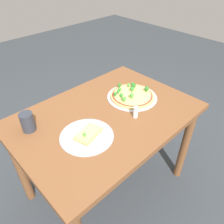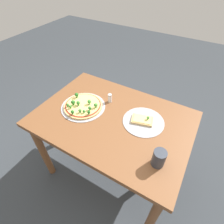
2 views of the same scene
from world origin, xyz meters
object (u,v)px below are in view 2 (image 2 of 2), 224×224
Objects in this scene: dining_table at (112,127)px; pizza_tray_slice at (143,121)px; condiment_shaker at (110,98)px; pizza_tray_whole at (83,106)px; drinking_cup at (159,158)px.

dining_table is 0.25m from pizza_tray_slice.
pizza_tray_slice is 4.10× the size of condiment_shaker.
condiment_shaker is (0.32, -0.07, 0.03)m from pizza_tray_slice.
condiment_shaker reaches higher than pizza_tray_whole.
dining_table is at bearing -25.08° from drinking_cup.
drinking_cup reaches higher than condiment_shaker.
drinking_cup is (-0.21, 0.27, 0.05)m from pizza_tray_slice.
pizza_tray_slice is 2.61× the size of drinking_cup.
pizza_tray_whole is 0.70m from drinking_cup.
pizza_tray_slice is (-0.47, -0.09, -0.01)m from pizza_tray_whole.
condiment_shaker is at bearing -53.13° from dining_table.
condiment_shaker is at bearing -33.00° from drinking_cup.
pizza_tray_slice is 0.34m from drinking_cup.
dining_table is 15.60× the size of condiment_shaker.
pizza_tray_slice is at bearing 167.62° from condiment_shaker.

